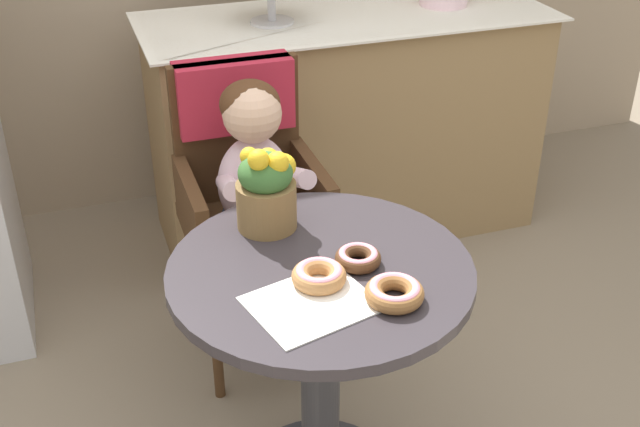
{
  "coord_description": "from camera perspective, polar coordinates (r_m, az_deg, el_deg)",
  "views": [
    {
      "loc": [
        -0.49,
        -1.45,
        1.75
      ],
      "look_at": [
        0.05,
        0.15,
        0.77
      ],
      "focal_mm": 44.64,
      "sensor_mm": 36.0,
      "label": 1
    }
  ],
  "objects": [
    {
      "name": "donut_side",
      "position": [
        1.78,
        -0.07,
        -4.43
      ],
      "size": [
        0.12,
        0.12,
        0.04
      ],
      "color": "#AD7542",
      "rests_on": "cafe_table"
    },
    {
      "name": "wicker_chair",
      "position": [
        2.47,
        -5.42,
        3.33
      ],
      "size": [
        0.42,
        0.45,
        0.95
      ],
      "rotation": [
        0.0,
        0.0,
        -0.03
      ],
      "color": "#472D19",
      "rests_on": "ground"
    },
    {
      "name": "display_counter",
      "position": [
        3.21,
        1.84,
        6.36
      ],
      "size": [
        1.56,
        0.62,
        0.9
      ],
      "color": "#93754C",
      "rests_on": "ground"
    },
    {
      "name": "paper_napkin",
      "position": [
        1.73,
        -0.61,
        -6.47
      ],
      "size": [
        0.3,
        0.27,
        0.0
      ],
      "primitive_type": "cube",
      "rotation": [
        0.0,
        0.0,
        0.25
      ],
      "color": "white",
      "rests_on": "cafe_table"
    },
    {
      "name": "donut_mid",
      "position": [
        1.84,
        2.75,
        -3.15
      ],
      "size": [
        0.11,
        0.11,
        0.04
      ],
      "color": "#4C2D19",
      "rests_on": "cafe_table"
    },
    {
      "name": "cafe_table",
      "position": [
        1.97,
        0.03,
        -8.91
      ],
      "size": [
        0.72,
        0.72,
        0.72
      ],
      "color": "#332D33",
      "rests_on": "ground"
    },
    {
      "name": "seated_child",
      "position": [
        2.32,
        -4.52,
        2.53
      ],
      "size": [
        0.27,
        0.32,
        0.73
      ],
      "color": "silver",
      "rests_on": "ground"
    },
    {
      "name": "flower_vase",
      "position": [
        1.95,
        -3.87,
        1.93
      ],
      "size": [
        0.15,
        0.15,
        0.23
      ],
      "color": "brown",
      "rests_on": "cafe_table"
    },
    {
      "name": "donut_front",
      "position": [
        1.73,
        5.36,
        -5.62
      ],
      "size": [
        0.13,
        0.13,
        0.04
      ],
      "color": "#936033",
      "rests_on": "cafe_table"
    }
  ]
}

